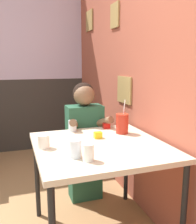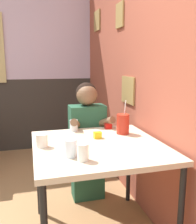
# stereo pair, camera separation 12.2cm
# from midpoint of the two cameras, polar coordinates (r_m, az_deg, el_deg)

# --- Properties ---
(brick_wall_right) EXTENTS (0.08, 4.70, 2.70)m
(brick_wall_right) POSITION_cam_midpoint_polar(r_m,az_deg,el_deg) (2.78, 3.11, 11.36)
(brick_wall_right) COLOR #9E4C38
(brick_wall_right) RESTS_ON ground_plane
(main_table) EXTENTS (0.93, 0.94, 0.76)m
(main_table) POSITION_cam_midpoint_polar(r_m,az_deg,el_deg) (1.85, -1.46, -9.25)
(main_table) COLOR beige
(main_table) RESTS_ON ground_plane
(person_seated) EXTENTS (0.42, 0.40, 1.16)m
(person_seated) POSITION_cam_midpoint_polar(r_m,az_deg,el_deg) (2.45, -4.50, -6.24)
(person_seated) COLOR #235138
(person_seated) RESTS_ON ground_plane
(cocktail_pitcher) EXTENTS (0.10, 0.10, 0.28)m
(cocktail_pitcher) POSITION_cam_midpoint_polar(r_m,az_deg,el_deg) (2.09, 3.87, -2.67)
(cocktail_pitcher) COLOR #B22819
(cocktail_pitcher) RESTS_ON main_table
(glass_near_pitcher) EXTENTS (0.08, 0.08, 0.11)m
(glass_near_pitcher) POSITION_cam_midpoint_polar(r_m,az_deg,el_deg) (1.58, -7.47, -8.33)
(glass_near_pitcher) COLOR silver
(glass_near_pitcher) RESTS_ON main_table
(glass_center) EXTENTS (0.07, 0.07, 0.11)m
(glass_center) POSITION_cam_midpoint_polar(r_m,az_deg,el_deg) (1.51, -4.58, -9.23)
(glass_center) COLOR silver
(glass_center) RESTS_ON main_table
(glass_far_side) EXTENTS (0.08, 0.08, 0.09)m
(glass_far_side) POSITION_cam_midpoint_polar(r_m,az_deg,el_deg) (1.78, -14.23, -6.61)
(glass_far_side) COLOR silver
(glass_far_side) RESTS_ON main_table
(glass_by_brick) EXTENTS (0.07, 0.07, 0.10)m
(glass_by_brick) POSITION_cam_midpoint_polar(r_m,az_deg,el_deg) (2.17, -7.47, -3.16)
(glass_by_brick) COLOR silver
(glass_by_brick) RESTS_ON main_table
(condiment_ketchup) EXTENTS (0.06, 0.04, 0.05)m
(condiment_ketchup) POSITION_cam_midpoint_polar(r_m,az_deg,el_deg) (2.25, 0.38, -3.17)
(condiment_ketchup) COLOR #B7140F
(condiment_ketchup) RESTS_ON main_table
(condiment_mustard) EXTENTS (0.06, 0.04, 0.05)m
(condiment_mustard) POSITION_cam_midpoint_polar(r_m,az_deg,el_deg) (1.96, -1.81, -5.32)
(condiment_mustard) COLOR yellow
(condiment_mustard) RESTS_ON main_table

